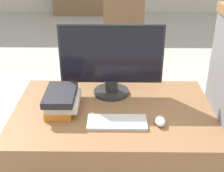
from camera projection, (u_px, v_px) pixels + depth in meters
name	position (u px, v px, depth m)	size (l,w,h in m)	color
desk	(113.00, 160.00, 1.92)	(1.12, 0.74, 0.73)	#8C603D
carrel_divider	(220.00, 130.00, 1.70)	(0.07, 0.55, 1.30)	slate
monitor	(111.00, 60.00, 1.83)	(0.61, 0.22, 0.44)	#282828
keyboard	(117.00, 122.00, 1.63)	(0.31, 0.14, 0.02)	silver
mouse	(160.00, 121.00, 1.62)	(0.05, 0.09, 0.04)	silver
book_stack	(62.00, 100.00, 1.73)	(0.19, 0.26, 0.12)	orange
far_chair	(124.00, 41.00, 3.37)	(0.44, 0.44, 0.99)	brown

